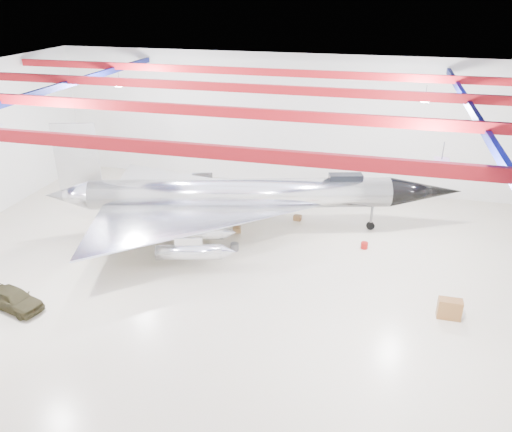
# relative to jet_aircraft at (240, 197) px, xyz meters

# --- Properties ---
(floor) EXTENTS (40.00, 40.00, 0.00)m
(floor) POSITION_rel_jet_aircraft_xyz_m (1.28, -5.06, -2.57)
(floor) COLOR beige
(floor) RESTS_ON ground
(wall_back) EXTENTS (40.00, 0.00, 40.00)m
(wall_back) POSITION_rel_jet_aircraft_xyz_m (1.28, 9.94, 2.93)
(wall_back) COLOR silver
(wall_back) RESTS_ON floor
(ceiling) EXTENTS (40.00, 40.00, 0.00)m
(ceiling) POSITION_rel_jet_aircraft_xyz_m (1.28, -5.06, 8.43)
(ceiling) COLOR #0A0F38
(ceiling) RESTS_ON wall_back
(ceiling_structure) EXTENTS (39.50, 29.50, 1.08)m
(ceiling_structure) POSITION_rel_jet_aircraft_xyz_m (1.28, -5.06, 7.76)
(ceiling_structure) COLOR maroon
(ceiling_structure) RESTS_ON ceiling
(jet_aircraft) EXTENTS (28.10, 20.20, 7.82)m
(jet_aircraft) POSITION_rel_jet_aircraft_xyz_m (0.00, 0.00, 0.00)
(jet_aircraft) COLOR silver
(jet_aircraft) RESTS_ON floor
(jeep) EXTENTS (3.74, 2.21, 1.19)m
(jeep) POSITION_rel_jet_aircraft_xyz_m (-9.18, -11.95, -1.97)
(jeep) COLOR #312D18
(jeep) RESTS_ON floor
(desk) EXTENTS (1.20, 0.60, 1.10)m
(desk) POSITION_rel_jet_aircraft_xyz_m (13.35, -7.07, -2.01)
(desk) COLOR brown
(desk) RESTS_ON floor
(crate_ply) EXTENTS (0.69, 0.60, 0.42)m
(crate_ply) POSITION_rel_jet_aircraft_xyz_m (-3.75, -0.59, -2.36)
(crate_ply) COLOR olive
(crate_ply) RESTS_ON floor
(toolbox_red) EXTENTS (0.46, 0.41, 0.27)m
(toolbox_red) POSITION_rel_jet_aircraft_xyz_m (-2.37, 3.15, -2.43)
(toolbox_red) COLOR #9E120F
(toolbox_red) RESTS_ON floor
(engine_drum) EXTENTS (0.63, 0.63, 0.49)m
(engine_drum) POSITION_rel_jet_aircraft_xyz_m (0.42, -2.81, -2.32)
(engine_drum) COLOR #59595B
(engine_drum) RESTS_ON floor
(parts_bin) EXTENTS (0.60, 0.50, 0.39)m
(parts_bin) POSITION_rel_jet_aircraft_xyz_m (3.61, 2.77, -2.37)
(parts_bin) COLOR olive
(parts_bin) RESTS_ON floor
(crate_small) EXTENTS (0.45, 0.40, 0.27)m
(crate_small) POSITION_rel_jet_aircraft_xyz_m (-7.30, 3.48, -2.43)
(crate_small) COLOR #59595B
(crate_small) RESTS_ON floor
(tool_chest) EXTENTS (0.54, 0.54, 0.42)m
(tool_chest) POSITION_rel_jet_aircraft_xyz_m (8.66, -0.44, -2.35)
(tool_chest) COLOR #9E120F
(tool_chest) RESTS_ON floor
(oil_barrel) EXTENTS (0.69, 0.61, 0.40)m
(oil_barrel) POSITION_rel_jet_aircraft_xyz_m (-0.18, -0.27, -2.36)
(oil_barrel) COLOR olive
(oil_barrel) RESTS_ON floor
(spares_box) EXTENTS (0.50, 0.50, 0.40)m
(spares_box) POSITION_rel_jet_aircraft_xyz_m (2.94, 5.19, -2.37)
(spares_box) COLOR #59595B
(spares_box) RESTS_ON floor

